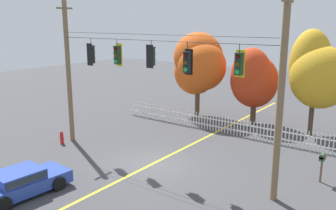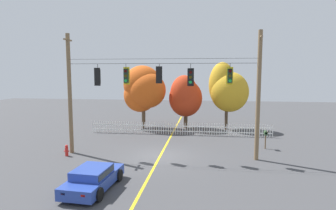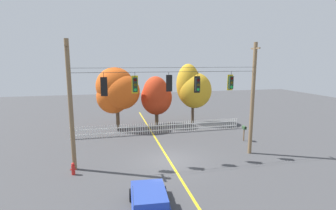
{
  "view_description": "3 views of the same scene",
  "coord_description": "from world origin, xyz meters",
  "px_view_note": "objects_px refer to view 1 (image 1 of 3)",
  "views": [
    {
      "loc": [
        11.11,
        -13.78,
        7.32
      ],
      "look_at": [
        0.81,
        0.22,
        3.25
      ],
      "focal_mm": 38.36,
      "sensor_mm": 36.0,
      "label": 1
    },
    {
      "loc": [
        3.04,
        -19.1,
        5.79
      ],
      "look_at": [
        0.5,
        0.37,
        3.55
      ],
      "focal_mm": 30.44,
      "sensor_mm": 36.0,
      "label": 2
    },
    {
      "loc": [
        -4.06,
        -16.74,
        7.09
      ],
      "look_at": [
        0.05,
        0.58,
        4.0
      ],
      "focal_mm": 26.74,
      "sensor_mm": 36.0,
      "label": 3
    }
  ],
  "objects_px": {
    "autumn_maple_near_fence": "(198,65)",
    "traffic_signal_southbound_primary": "(151,56)",
    "roadside_mailbox": "(322,159)",
    "fire_hydrant": "(62,138)",
    "traffic_signal_westbound_side": "(187,62)",
    "parked_car": "(21,182)",
    "traffic_signal_northbound_primary": "(91,54)",
    "autumn_oak_far_east": "(316,73)",
    "traffic_signal_eastbound_side": "(117,55)",
    "autumn_maple_mid": "(253,78)",
    "traffic_signal_northbound_secondary": "(239,64)"
  },
  "relations": [
    {
      "from": "traffic_signal_southbound_primary",
      "to": "autumn_maple_near_fence",
      "type": "relative_size",
      "value": 0.2
    },
    {
      "from": "autumn_maple_near_fence",
      "to": "parked_car",
      "type": "xyz_separation_m",
      "value": [
        0.89,
        -15.83,
        -3.47
      ]
    },
    {
      "from": "traffic_signal_southbound_primary",
      "to": "autumn_maple_near_fence",
      "type": "distance_m",
      "value": 10.41
    },
    {
      "from": "autumn_maple_mid",
      "to": "roadside_mailbox",
      "type": "bearing_deg",
      "value": -47.51
    },
    {
      "from": "traffic_signal_northbound_primary",
      "to": "parked_car",
      "type": "xyz_separation_m",
      "value": [
        1.97,
        -6.06,
        -4.9
      ]
    },
    {
      "from": "fire_hydrant",
      "to": "autumn_oak_far_east",
      "type": "bearing_deg",
      "value": 43.59
    },
    {
      "from": "traffic_signal_northbound_primary",
      "to": "roadside_mailbox",
      "type": "distance_m",
      "value": 13.13
    },
    {
      "from": "roadside_mailbox",
      "to": "autumn_oak_far_east",
      "type": "bearing_deg",
      "value": 108.24
    },
    {
      "from": "autumn_oak_far_east",
      "to": "parked_car",
      "type": "distance_m",
      "value": 18.41
    },
    {
      "from": "traffic_signal_northbound_secondary",
      "to": "fire_hydrant",
      "type": "bearing_deg",
      "value": -175.7
    },
    {
      "from": "traffic_signal_northbound_primary",
      "to": "autumn_oak_far_east",
      "type": "distance_m",
      "value": 14.16
    },
    {
      "from": "autumn_maple_mid",
      "to": "traffic_signal_northbound_primary",
      "type": "bearing_deg",
      "value": -117.68
    },
    {
      "from": "autumn_maple_near_fence",
      "to": "parked_car",
      "type": "height_order",
      "value": "autumn_maple_near_fence"
    },
    {
      "from": "traffic_signal_southbound_primary",
      "to": "roadside_mailbox",
      "type": "relative_size",
      "value": 0.96
    },
    {
      "from": "traffic_signal_eastbound_side",
      "to": "traffic_signal_westbound_side",
      "type": "xyz_separation_m",
      "value": [
        4.43,
        -0.0,
        -0.09
      ]
    },
    {
      "from": "traffic_signal_southbound_primary",
      "to": "autumn_maple_near_fence",
      "type": "height_order",
      "value": "autumn_maple_near_fence"
    },
    {
      "from": "traffic_signal_northbound_secondary",
      "to": "parked_car",
      "type": "distance_m",
      "value": 10.56
    },
    {
      "from": "traffic_signal_northbound_primary",
      "to": "autumn_maple_mid",
      "type": "xyz_separation_m",
      "value": [
        5.36,
        10.21,
        -2.17
      ]
    },
    {
      "from": "traffic_signal_eastbound_side",
      "to": "roadside_mailbox",
      "type": "height_order",
      "value": "traffic_signal_eastbound_side"
    },
    {
      "from": "traffic_signal_northbound_secondary",
      "to": "roadside_mailbox",
      "type": "bearing_deg",
      "value": 43.84
    },
    {
      "from": "traffic_signal_northbound_primary",
      "to": "traffic_signal_westbound_side",
      "type": "distance_m",
      "value": 6.44
    },
    {
      "from": "traffic_signal_eastbound_side",
      "to": "fire_hydrant",
      "type": "bearing_deg",
      "value": -168.52
    },
    {
      "from": "traffic_signal_eastbound_side",
      "to": "parked_car",
      "type": "xyz_separation_m",
      "value": [
        -0.05,
        -6.08,
        -4.97
      ]
    },
    {
      "from": "traffic_signal_eastbound_side",
      "to": "parked_car",
      "type": "distance_m",
      "value": 7.86
    },
    {
      "from": "autumn_oak_far_east",
      "to": "traffic_signal_westbound_side",
      "type": "bearing_deg",
      "value": -107.01
    },
    {
      "from": "traffic_signal_southbound_primary",
      "to": "parked_car",
      "type": "relative_size",
      "value": 0.33
    },
    {
      "from": "traffic_signal_westbound_side",
      "to": "parked_car",
      "type": "relative_size",
      "value": 0.37
    },
    {
      "from": "traffic_signal_southbound_primary",
      "to": "fire_hydrant",
      "type": "height_order",
      "value": "traffic_signal_southbound_primary"
    },
    {
      "from": "traffic_signal_westbound_side",
      "to": "autumn_maple_near_fence",
      "type": "distance_m",
      "value": 11.21
    },
    {
      "from": "traffic_signal_northbound_primary",
      "to": "roadside_mailbox",
      "type": "bearing_deg",
      "value": 13.63
    },
    {
      "from": "traffic_signal_northbound_primary",
      "to": "parked_car",
      "type": "height_order",
      "value": "traffic_signal_northbound_primary"
    },
    {
      "from": "autumn_maple_near_fence",
      "to": "fire_hydrant",
      "type": "xyz_separation_m",
      "value": [
        -3.19,
        -10.58,
        -3.68
      ]
    },
    {
      "from": "traffic_signal_southbound_primary",
      "to": "autumn_oak_far_east",
      "type": "xyz_separation_m",
      "value": [
        5.26,
        10.32,
        -1.54
      ]
    },
    {
      "from": "traffic_signal_southbound_primary",
      "to": "traffic_signal_eastbound_side",
      "type": "bearing_deg",
      "value": 179.53
    },
    {
      "from": "traffic_signal_westbound_side",
      "to": "autumn_oak_far_east",
      "type": "relative_size",
      "value": 0.22
    },
    {
      "from": "traffic_signal_eastbound_side",
      "to": "roadside_mailbox",
      "type": "xyz_separation_m",
      "value": [
        10.02,
        2.9,
        -4.44
      ]
    },
    {
      "from": "traffic_signal_westbound_side",
      "to": "parked_car",
      "type": "bearing_deg",
      "value": -126.35
    },
    {
      "from": "autumn_maple_near_fence",
      "to": "traffic_signal_southbound_primary",
      "type": "bearing_deg",
      "value": -71.58
    },
    {
      "from": "roadside_mailbox",
      "to": "traffic_signal_eastbound_side",
      "type": "bearing_deg",
      "value": -163.86
    },
    {
      "from": "traffic_signal_northbound_secondary",
      "to": "autumn_maple_near_fence",
      "type": "height_order",
      "value": "autumn_maple_near_fence"
    },
    {
      "from": "autumn_maple_near_fence",
      "to": "autumn_oak_far_east",
      "type": "height_order",
      "value": "autumn_oak_far_east"
    },
    {
      "from": "autumn_oak_far_east",
      "to": "roadside_mailbox",
      "type": "xyz_separation_m",
      "value": [
        2.44,
        -7.4,
        -2.96
      ]
    },
    {
      "from": "autumn_maple_near_fence",
      "to": "fire_hydrant",
      "type": "bearing_deg",
      "value": -106.76
    },
    {
      "from": "autumn_maple_near_fence",
      "to": "roadside_mailbox",
      "type": "xyz_separation_m",
      "value": [
        10.95,
        -6.85,
        -2.94
      ]
    },
    {
      "from": "roadside_mailbox",
      "to": "traffic_signal_southbound_primary",
      "type": "bearing_deg",
      "value": -159.25
    },
    {
      "from": "traffic_signal_westbound_side",
      "to": "autumn_oak_far_east",
      "type": "height_order",
      "value": "autumn_oak_far_east"
    },
    {
      "from": "autumn_oak_far_east",
      "to": "parked_car",
      "type": "height_order",
      "value": "autumn_oak_far_east"
    },
    {
      "from": "fire_hydrant",
      "to": "traffic_signal_southbound_primary",
      "type": "bearing_deg",
      "value": 7.24
    },
    {
      "from": "traffic_signal_westbound_side",
      "to": "parked_car",
      "type": "height_order",
      "value": "traffic_signal_westbound_side"
    },
    {
      "from": "traffic_signal_westbound_side",
      "to": "traffic_signal_northbound_primary",
      "type": "bearing_deg",
      "value": -179.83
    }
  ]
}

